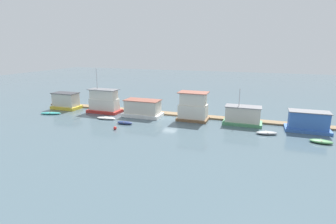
# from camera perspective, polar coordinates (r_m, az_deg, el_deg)

# --- Properties ---
(ground_plane) EXTENTS (200.00, 200.00, 0.00)m
(ground_plane) POSITION_cam_1_polar(r_m,az_deg,el_deg) (49.63, 0.39, -1.30)
(ground_plane) COLOR #475B66
(dock_walkway) EXTENTS (59.60, 2.06, 0.30)m
(dock_walkway) POSITION_cam_1_polar(r_m,az_deg,el_deg) (51.97, 1.33, -0.43)
(dock_walkway) COLOR #846B4C
(dock_walkway) RESTS_ON ground_plane
(houseboat_yellow) EXTENTS (5.95, 3.44, 3.52)m
(houseboat_yellow) POSITION_cam_1_polar(r_m,az_deg,el_deg) (60.88, -21.34, 2.20)
(houseboat_yellow) COLOR gold
(houseboat_yellow) RESTS_ON ground_plane
(houseboat_red) EXTENTS (6.80, 3.31, 8.91)m
(houseboat_red) POSITION_cam_1_polar(r_m,az_deg,el_deg) (55.03, -13.74, 2.12)
(houseboat_red) COLOR red
(houseboat_red) RESTS_ON ground_plane
(houseboat_white) EXTENTS (7.43, 3.94, 3.24)m
(houseboat_white) POSITION_cam_1_polar(r_m,az_deg,el_deg) (50.79, -5.52, 0.76)
(houseboat_white) COLOR white
(houseboat_white) RESTS_ON ground_plane
(houseboat_brown) EXTENTS (5.59, 3.65, 5.21)m
(houseboat_brown) POSITION_cam_1_polar(r_m,az_deg,el_deg) (47.90, 5.49, 1.01)
(houseboat_brown) COLOR brown
(houseboat_brown) RESTS_ON ground_plane
(houseboat_green) EXTENTS (6.52, 3.38, 6.25)m
(houseboat_green) POSITION_cam_1_polar(r_m,az_deg,el_deg) (47.04, 15.96, -0.79)
(houseboat_green) COLOR #4C9360
(houseboat_green) RESTS_ON ground_plane
(houseboat_blue) EXTENTS (6.71, 3.47, 3.26)m
(houseboat_blue) POSITION_cam_1_polar(r_m,az_deg,el_deg) (47.23, 28.19, -1.90)
(houseboat_blue) COLOR #3866B7
(houseboat_blue) RESTS_ON ground_plane
(dinghy_teal) EXTENTS (4.32, 2.44, 0.40)m
(dinghy_teal) POSITION_cam_1_polar(r_m,az_deg,el_deg) (57.37, -24.15, -0.24)
(dinghy_teal) COLOR teal
(dinghy_teal) RESTS_ON ground_plane
(dinghy_white) EXTENTS (3.75, 1.53, 0.46)m
(dinghy_white) POSITION_cam_1_polar(r_m,az_deg,el_deg) (50.05, -13.32, -1.29)
(dinghy_white) COLOR white
(dinghy_white) RESTS_ON ground_plane
(dinghy_navy) EXTENTS (2.90, 1.25, 0.51)m
(dinghy_navy) POSITION_cam_1_polar(r_m,az_deg,el_deg) (46.29, -9.38, -2.31)
(dinghy_navy) COLOR navy
(dinghy_navy) RESTS_ON ground_plane
(dinghy_grey) EXTENTS (3.47, 2.18, 0.47)m
(dinghy_grey) POSITION_cam_1_polar(r_m,az_deg,el_deg) (43.22, 20.67, -4.26)
(dinghy_grey) COLOR gray
(dinghy_grey) RESTS_ON ground_plane
(dinghy_green) EXTENTS (3.10, 1.72, 0.50)m
(dinghy_green) POSITION_cam_1_polar(r_m,az_deg,el_deg) (42.65, 30.37, -5.54)
(dinghy_green) COLOR #47844C
(dinghy_green) RESTS_ON ground_plane
(mooring_post_near_left) EXTENTS (0.20, 0.20, 1.46)m
(mooring_post_near_left) POSITION_cam_1_polar(r_m,az_deg,el_deg) (49.61, 5.00, -0.49)
(mooring_post_near_left) COLOR brown
(mooring_post_near_left) RESTS_ON ground_plane
(buoy_red) EXTENTS (0.54, 0.54, 0.54)m
(buoy_red) POSITION_cam_1_polar(r_m,az_deg,el_deg) (43.52, -11.45, -3.44)
(buoy_red) COLOR red
(buoy_red) RESTS_ON ground_plane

